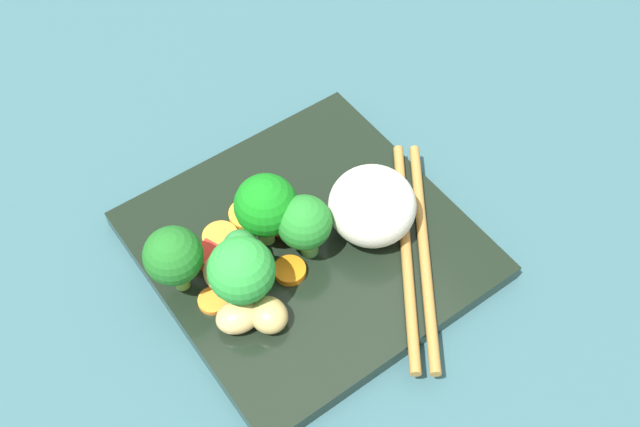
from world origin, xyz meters
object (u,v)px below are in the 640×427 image
object	(u,v)px
rice_mound	(372,206)
carrot_slice_1	(213,301)
broccoli_floret_2	(241,271)
chopstick_pair	(415,249)
square_plate	(308,245)

from	to	relation	value
rice_mound	carrot_slice_1	distance (cm)	14.66
broccoli_floret_2	carrot_slice_1	bearing A→B (deg)	62.57
broccoli_floret_2	chopstick_pair	world-z (taller)	broccoli_floret_2
rice_mound	carrot_slice_1	xyz separation A→B (cm)	(0.81, 14.35, -2.87)
broccoli_floret_2	chopstick_pair	distance (cm)	14.71
square_plate	broccoli_floret_2	world-z (taller)	broccoli_floret_2
square_plate	carrot_slice_1	size ratio (longest dim) A/B	10.51
rice_mound	chopstick_pair	xyz separation A→B (cm)	(-3.94, -1.66, -2.67)
square_plate	chopstick_pair	distance (cm)	8.94
square_plate	broccoli_floret_2	xyz separation A→B (cm)	(-2.22, 7.06, 5.01)
carrot_slice_1	chopstick_pair	xyz separation A→B (cm)	(-4.75, -16.02, 0.20)
broccoli_floret_2	carrot_slice_1	distance (cm)	4.74
rice_mound	carrot_slice_1	size ratio (longest dim) A/B	3.02
carrot_slice_1	chopstick_pair	distance (cm)	16.71
broccoli_floret_2	carrot_slice_1	world-z (taller)	broccoli_floret_2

